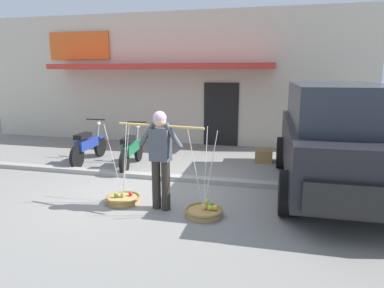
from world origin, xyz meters
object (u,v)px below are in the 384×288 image
object	(u,v)px
parked_truck	(336,134)
fruit_basket_right_side	(204,211)
motorcycle_second_in_row	(131,150)
fruit_vendor	(160,154)
motorcycle_nearest_shop	(88,145)
fruit_basket_left_side	(123,199)
wooden_crate	(264,156)

from	to	relation	value
parked_truck	fruit_basket_right_side	bearing A→B (deg)	-140.70
motorcycle_second_in_row	fruit_vendor	bearing A→B (deg)	-55.95
motorcycle_nearest_shop	parked_truck	distance (m)	5.95
motorcycle_nearest_shop	fruit_basket_right_side	bearing A→B (deg)	-35.64
fruit_vendor	fruit_basket_right_side	bearing A→B (deg)	-7.50
fruit_basket_left_side	motorcycle_second_in_row	bearing A→B (deg)	109.67
motorcycle_second_in_row	wooden_crate	distance (m)	3.43
fruit_basket_right_side	parked_truck	bearing A→B (deg)	39.30
motorcycle_nearest_shop	wooden_crate	xyz separation A→B (m)	(4.46, 1.09, -0.29)
fruit_basket_left_side	motorcycle_nearest_shop	size ratio (longest dim) A/B	0.80
wooden_crate	fruit_basket_left_side	bearing A→B (deg)	-124.57
motorcycle_second_in_row	parked_truck	size ratio (longest dim) A/B	0.38
motorcycle_second_in_row	fruit_basket_right_side	bearing A→B (deg)	-45.87
fruit_basket_left_side	fruit_basket_right_side	bearing A→B (deg)	-7.79
motorcycle_second_in_row	wooden_crate	world-z (taller)	motorcycle_second_in_row
fruit_vendor	motorcycle_second_in_row	distance (m)	2.81
fruit_basket_left_side	motorcycle_second_in_row	size ratio (longest dim) A/B	0.80
fruit_vendor	parked_truck	distance (m)	3.49
fruit_basket_right_side	motorcycle_second_in_row	distance (m)	3.35
motorcycle_second_in_row	motorcycle_nearest_shop	bearing A→B (deg)	171.16
fruit_basket_left_side	fruit_vendor	bearing A→B (deg)	-8.08
fruit_basket_left_side	wooden_crate	distance (m)	4.21
fruit_basket_right_side	motorcycle_second_in_row	world-z (taller)	fruit_basket_right_side
fruit_basket_right_side	motorcycle_nearest_shop	size ratio (longest dim) A/B	0.80
fruit_vendor	fruit_basket_left_side	size ratio (longest dim) A/B	1.17
fruit_vendor	motorcycle_nearest_shop	world-z (taller)	fruit_vendor
motorcycle_second_in_row	parked_truck	distance (m)	4.65
fruit_basket_right_side	fruit_basket_left_side	bearing A→B (deg)	172.21
fruit_vendor	parked_truck	bearing A→B (deg)	29.95
wooden_crate	fruit_basket_right_side	bearing A→B (deg)	-103.02
parked_truck	wooden_crate	bearing A→B (deg)	127.47
fruit_basket_right_side	motorcycle_nearest_shop	distance (m)	4.46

